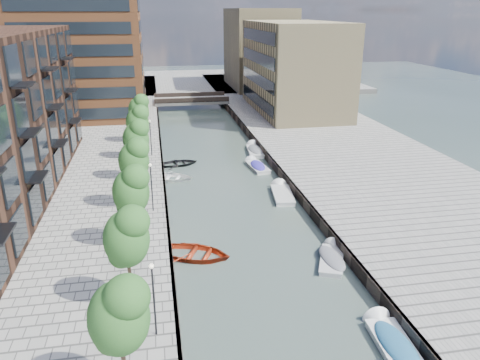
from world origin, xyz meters
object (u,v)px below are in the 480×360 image
object	(u,v)px
tree_3	(134,159)
sloop_3	(170,180)
sloop_2	(196,257)
motorboat_3	(257,166)
motorboat_1	(332,258)
tree_6	(139,108)
bridge	(191,100)
car	(271,112)
tree_2	(131,189)
tree_0	(119,313)
tree_4	(136,137)
motorboat_2	(282,194)
motorboat_4	(255,150)
tree_1	(126,235)
tree_5	(137,121)
sloop_4	(179,165)
motorboat_0	(393,343)

from	to	relation	value
tree_3	sloop_3	size ratio (longest dim) A/B	1.25
sloop_2	motorboat_3	size ratio (longest dim) A/B	1.09
motorboat_1	sloop_3	bearing A→B (deg)	119.08
tree_6	bridge	bearing A→B (deg)	71.90
bridge	tree_6	world-z (taller)	tree_6
tree_6	car	distance (m)	23.26
tree_2	motorboat_1	xyz separation A→B (m)	(13.63, -2.80, -5.13)
tree_3	tree_0	bearing A→B (deg)	-90.00
car	tree_2	bearing A→B (deg)	-125.28
tree_4	motorboat_1	distance (m)	22.23
motorboat_3	tree_3	bearing A→B (deg)	-138.52
sloop_3	motorboat_3	bearing A→B (deg)	-59.33
tree_2	bridge	bearing A→B (deg)	81.05
tree_6	motorboat_2	world-z (taller)	tree_6
tree_2	sloop_2	world-z (taller)	tree_2
motorboat_2	motorboat_4	world-z (taller)	motorboat_4
tree_6	motorboat_4	world-z (taller)	tree_6
tree_1	tree_4	distance (m)	21.00
tree_5	motorboat_2	world-z (taller)	tree_5
tree_6	sloop_4	bearing A→B (deg)	-58.99
bridge	car	size ratio (longest dim) A/B	3.28
tree_5	motorboat_3	size ratio (longest dim) A/B	1.25
motorboat_0	motorboat_1	size ratio (longest dim) A/B	1.08
tree_6	sloop_4	size ratio (longest dim) A/B	1.37
motorboat_4	car	xyz separation A→B (m)	(5.79, 15.34, 1.46)
motorboat_0	tree_6	bearing A→B (deg)	108.65
bridge	tree_4	world-z (taller)	tree_4
tree_5	motorboat_4	world-z (taller)	tree_5
bridge	motorboat_3	bearing A→B (deg)	-83.13
motorboat_3	sloop_3	bearing A→B (deg)	-167.36
motorboat_0	motorboat_3	bearing A→B (deg)	91.30
sloop_2	sloop_4	bearing A→B (deg)	24.54
tree_0	motorboat_3	distance (m)	35.13
tree_3	sloop_2	distance (m)	10.18
tree_3	motorboat_3	world-z (taller)	tree_3
sloop_2	tree_2	bearing A→B (deg)	106.28
motorboat_0	motorboat_3	size ratio (longest dim) A/B	1.07
tree_2	tree_5	world-z (taller)	same
tree_1	motorboat_1	world-z (taller)	tree_1
tree_5	sloop_4	size ratio (longest dim) A/B	1.37
tree_1	tree_4	size ratio (longest dim) A/B	1.00
tree_3	sloop_4	size ratio (longest dim) A/B	1.37
tree_0	motorboat_2	size ratio (longest dim) A/B	1.13
tree_2	motorboat_1	world-z (taller)	tree_2
tree_3	sloop_4	world-z (taller)	tree_3
sloop_4	motorboat_2	world-z (taller)	motorboat_2
motorboat_0	car	xyz separation A→B (m)	(6.24, 51.72, 1.47)
car	tree_0	bearing A→B (deg)	-119.05
tree_3	bridge	bearing A→B (deg)	79.75
bridge	tree_4	bearing A→B (deg)	-102.00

